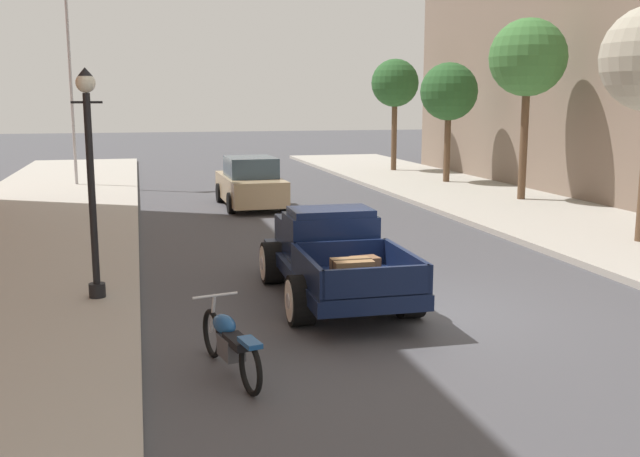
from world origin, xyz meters
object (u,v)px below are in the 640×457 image
object	(u,v)px
street_lamp_near	(90,167)
street_tree_second	(528,59)
motorcycle_parked	(230,342)
street_tree_third	(449,92)
car_background_tan	(250,184)
street_tree_farthest	(395,84)
hotrod_truck_navy	(331,254)
flagpole	(74,40)

from	to	relation	value
street_lamp_near	street_tree_second	world-z (taller)	street_tree_second
motorcycle_parked	street_tree_third	bearing A→B (deg)	58.80
motorcycle_parked	street_tree_second	xyz separation A→B (m)	(11.58, 13.10, 4.37)
motorcycle_parked	car_background_tan	world-z (taller)	car_background_tan
car_background_tan	street_tree_third	distance (m)	10.14
motorcycle_parked	street_tree_third	xyz separation A→B (m)	(11.29, 18.64, 3.34)
car_background_tan	street_tree_third	size ratio (longest dim) A/B	0.90
motorcycle_parked	street_lamp_near	world-z (taller)	street_lamp_near
street_tree_farthest	street_lamp_near	bearing A→B (deg)	-122.16
motorcycle_parked	street_lamp_near	distance (m)	4.56
car_background_tan	street_tree_second	distance (m)	10.04
street_tree_second	motorcycle_parked	bearing A→B (deg)	-131.46
hotrod_truck_navy	flagpole	size ratio (longest dim) A/B	0.54
flagpole	street_tree_farthest	bearing A→B (deg)	9.98
street_tree_third	street_tree_farthest	xyz separation A→B (m)	(-0.39, 5.28, 0.44)
flagpole	street_tree_third	bearing A→B (deg)	-10.90
hotrod_truck_navy	street_tree_farthest	world-z (taller)	street_tree_farthest
street_tree_third	hotrod_truck_navy	bearing A→B (deg)	-120.63
flagpole	street_tree_second	size ratio (longest dim) A/B	1.53
hotrod_truck_navy	street_lamp_near	bearing A→B (deg)	175.31
flagpole	street_tree_third	world-z (taller)	flagpole
street_lamp_near	street_tree_farthest	world-z (taller)	street_tree_farthest
street_lamp_near	street_tree_third	bearing A→B (deg)	48.74
flagpole	street_tree_second	bearing A→B (deg)	-29.36
flagpole	street_tree_farthest	xyz separation A→B (m)	(14.13, 2.49, -1.55)
motorcycle_parked	street_tree_farthest	world-z (taller)	street_tree_farthest
motorcycle_parked	street_tree_farthest	distance (m)	26.56
street_lamp_near	flagpole	bearing A→B (deg)	94.61
street_tree_second	flagpole	bearing A→B (deg)	150.64
motorcycle_parked	car_background_tan	size ratio (longest dim) A/B	0.48
hotrod_truck_navy	street_tree_farthest	bearing A→B (deg)	67.17
street_lamp_near	car_background_tan	bearing A→B (deg)	68.33
street_tree_third	street_tree_farthest	size ratio (longest dim) A/B	0.92
motorcycle_parked	car_background_tan	xyz separation A→B (m)	(2.50, 14.56, 0.33)
street_tree_second	street_tree_farthest	world-z (taller)	street_tree_second
street_lamp_near	flagpole	world-z (taller)	flagpole
hotrod_truck_navy	street_tree_second	world-z (taller)	street_tree_second
street_lamp_near	street_tree_farthest	bearing A→B (deg)	57.84
motorcycle_parked	flagpole	world-z (taller)	flagpole
flagpole	street_tree_third	distance (m)	14.92
motorcycle_parked	street_tree_third	world-z (taller)	street_tree_third
hotrod_truck_navy	street_tree_third	bearing A→B (deg)	59.37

